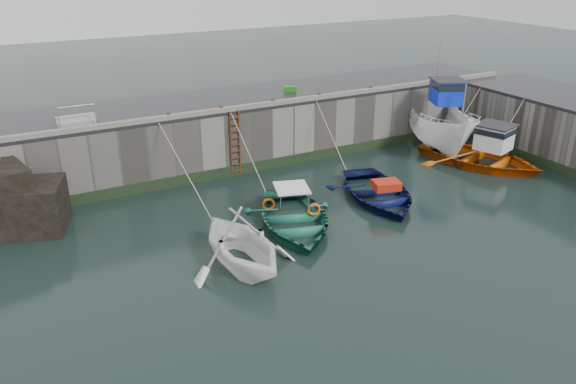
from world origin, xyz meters
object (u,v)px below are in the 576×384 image
bollard_c (273,102)px  boat_near_white (242,266)px  bollard_d (319,96)px  bollard_e (371,89)px  bollard_a (169,116)px  ladder (235,144)px  fish_crate (290,89)px  boat_near_blue (294,226)px  boat_far_white (439,126)px  bollard_b (221,109)px  boat_near_navy (378,199)px  boat_far_orange (481,157)px

bollard_c → boat_near_white: bearing=-123.4°
bollard_d → bollard_e: (3.20, 0.00, 0.00)m
boat_near_white → bollard_a: bollard_a is taller
ladder → fish_crate: size_ratio=4.89×
boat_near_blue → fish_crate: size_ratio=8.46×
bollard_a → bollard_e: same height
fish_crate → boat_near_white: bearing=-103.0°
boat_far_white → fish_crate: (-7.25, 3.76, 2.06)m
boat_near_white → fish_crate: fish_crate is taller
bollard_b → boat_near_navy: bearing=-50.5°
boat_near_navy → fish_crate: bearing=105.8°
boat_near_blue → boat_near_navy: boat_near_blue is taller
boat_near_blue → bollard_d: (4.96, 6.39, 3.30)m
bollard_a → bollard_c: size_ratio=1.00×
fish_crate → bollard_b: 5.16m
boat_far_white → bollard_a: bearing=-162.9°
ladder → bollard_d: bollard_d is taller
bollard_a → bollard_b: size_ratio=1.00×
boat_near_navy → bollard_c: 7.06m
bollard_a → bollard_d: bearing=0.0°
boat_near_blue → bollard_c: (2.36, 6.39, 3.30)m
ladder → bollard_b: bollard_b is taller
fish_crate → bollard_b: fish_crate is taller
boat_near_blue → bollard_e: (8.16, 6.39, 3.30)m
boat_far_orange → boat_near_navy: bearing=169.6°
boat_near_white → bollard_a: 8.87m
fish_crate → bollard_d: bearing=-51.5°
boat_near_white → bollard_c: size_ratio=16.52×
bollard_a → bollard_b: 2.50m
boat_near_white → fish_crate: 13.12m
bollard_c → boat_far_orange: bearing=-27.4°
boat_far_orange → ladder: bearing=140.1°
bollard_c → bollard_d: (2.60, 0.00, 0.00)m
boat_far_white → fish_crate: size_ratio=12.54×
boat_near_navy → boat_far_orange: boat_far_orange is taller
bollard_b → bollard_c: same height
bollard_c → boat_far_white: bearing=-10.5°
boat_near_white → boat_far_orange: bearing=9.1°
ladder → bollard_c: bearing=8.7°
boat_far_orange → bollard_c: (-9.32, 4.82, 2.88)m
boat_near_navy → bollard_b: (-4.83, 5.87, 3.30)m
boat_far_orange → bollard_a: size_ratio=26.36×
bollard_a → bollard_d: (7.80, 0.00, 0.00)m
ladder → boat_near_white: size_ratio=0.69×
boat_far_orange → fish_crate: size_ratio=11.29×
boat_near_navy → boat_far_white: boat_far_white is taller
boat_far_orange → bollard_c: size_ratio=26.36×
boat_near_navy → bollard_e: bearing=73.1°
boat_near_navy → bollard_d: 6.75m
boat_far_orange → bollard_c: boat_far_orange is taller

